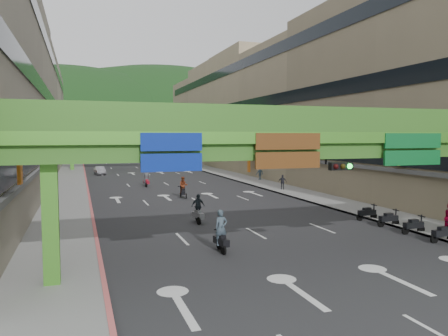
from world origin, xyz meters
TOP-DOWN VIEW (x-y plane):
  - ground at (0.00, 0.00)m, footprint 320.00×320.00m
  - road_slab at (0.00, 50.00)m, footprint 18.00×140.00m
  - sidewalk_left at (-11.00, 50.00)m, footprint 4.00×140.00m
  - sidewalk_right at (11.00, 50.00)m, footprint 4.00×140.00m
  - curb_left at (-9.10, 50.00)m, footprint 0.20×140.00m
  - curb_right at (9.10, 50.00)m, footprint 0.20×140.00m
  - building_row_left at (-18.93, 50.00)m, footprint 12.80×95.00m
  - building_row_right at (18.93, 50.00)m, footprint 12.80×95.00m
  - overpass_near at (0.93, 5.38)m, footprint 28.00×12.27m
  - overpass_far at (0.00, 65.00)m, footprint 28.00×2.20m
  - hill_left at (-15.00, 160.00)m, footprint 168.00×140.00m
  - hill_right at (25.00, 180.00)m, footprint 208.00×176.00m
  - bunting_string at (0.00, 30.00)m, footprint 26.00×0.36m
  - scooter_rider_near at (-3.24, 8.75)m, footprint 0.70×1.60m
  - scooter_rider_mid at (-0.72, 27.83)m, footprint 0.93×1.57m
  - scooter_rider_left at (-2.47, 16.07)m, footprint 1.00×1.59m
  - scooter_rider_far at (-2.71, 37.82)m, footprint 0.94×1.59m
  - parked_scooter_row at (8.80, 10.00)m, footprint 1.60×7.15m
  - car_silver at (-7.00, 55.47)m, footprint 1.70×3.82m
  - car_yellow at (2.18, 63.40)m, footprint 1.78×4.25m
  - pedestrian_dark at (10.48, 29.88)m, footprint 0.97×0.76m
  - pedestrian_blue at (12.20, 40.00)m, footprint 0.95×0.74m

SIDE VIEW (x-z plane):
  - ground at x=0.00m, z-range 0.00..0.00m
  - hill_left at x=-15.00m, z-range -56.00..56.00m
  - hill_right at x=25.00m, z-range -64.00..64.00m
  - road_slab at x=0.00m, z-range 0.00..0.02m
  - sidewalk_left at x=-11.00m, z-range 0.00..0.15m
  - sidewalk_right at x=11.00m, z-range 0.00..0.15m
  - curb_left at x=-9.10m, z-range 0.00..0.18m
  - curb_right at x=9.10m, z-range 0.00..0.18m
  - parked_scooter_row at x=8.80m, z-range -0.02..1.06m
  - car_silver at x=-7.00m, z-range 0.00..1.22m
  - car_yellow at x=2.18m, z-range 0.00..1.44m
  - pedestrian_dark at x=10.48m, z-range 0.00..1.54m
  - pedestrian_blue at x=12.20m, z-range 0.00..1.80m
  - scooter_rider_left at x=-2.47m, z-range -0.01..1.96m
  - scooter_rider_near at x=-3.24m, z-range -0.06..2.08m
  - scooter_rider_mid at x=-0.72m, z-range 0.03..2.03m
  - scooter_rider_far at x=-2.71m, z-range 0.02..2.13m
  - overpass_near at x=0.93m, z-range 1.66..8.76m
  - overpass_far at x=0.00m, z-range 1.85..8.95m
  - bunting_string at x=0.00m, z-range 5.73..6.19m
  - building_row_left at x=-18.93m, z-range -0.04..18.96m
  - building_row_right at x=18.93m, z-range -0.04..18.96m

